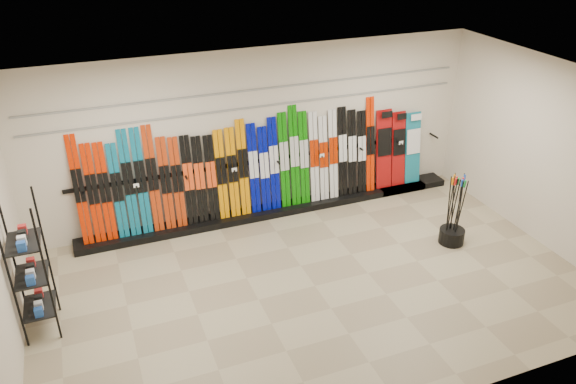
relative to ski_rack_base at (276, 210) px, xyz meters
name	(u,v)px	position (x,y,z in m)	size (l,w,h in m)	color
floor	(315,286)	(-0.22, -2.28, -0.06)	(8.00, 8.00, 0.00)	gray
back_wall	(259,134)	(-0.22, 0.22, 1.44)	(8.00, 8.00, 0.00)	beige
right_wall	(547,154)	(3.78, -2.28, 1.44)	(5.00, 5.00, 0.00)	beige
ceiling	(320,91)	(-0.22, -2.28, 2.94)	(8.00, 8.00, 0.00)	silver
ski_rack_base	(276,210)	(0.00, 0.00, 0.00)	(8.00, 0.40, 0.12)	black
skis	(237,170)	(-0.68, 0.07, 0.89)	(5.36, 0.29, 1.83)	red
snowboards	(398,149)	(2.54, 0.07, 0.79)	(0.96, 0.24, 1.53)	#990C0C
accessory_rack	(30,267)	(-3.97, -1.78, 0.91)	(0.40, 0.60, 1.94)	black
pole_bin	(452,236)	(2.38, -2.01, 0.07)	(0.41, 0.41, 0.25)	black
ski_poles	(454,210)	(2.37, -1.99, 0.55)	(0.31, 0.34, 1.18)	black
slatwall_rail_0	(258,107)	(-0.22, 0.20, 1.94)	(7.60, 0.02, 0.03)	gray
slatwall_rail_1	(258,89)	(-0.22, 0.20, 2.24)	(7.60, 0.02, 0.03)	gray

